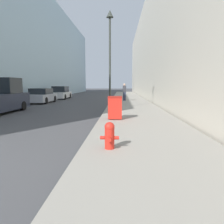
# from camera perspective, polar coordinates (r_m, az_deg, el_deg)

# --- Properties ---
(sidewalk_right) EXTENTS (3.88, 60.00, 0.15)m
(sidewalk_right) POSITION_cam_1_polar(r_m,az_deg,el_deg) (21.56, 4.73, 2.54)
(sidewalk_right) COLOR gray
(sidewalk_right) RESTS_ON ground
(building_left_glass) EXTENTS (12.00, 60.00, 14.03)m
(building_left_glass) POSITION_cam_1_polar(r_m,az_deg,el_deg) (33.80, -26.28, 15.31)
(building_left_glass) COLOR #99B7C6
(building_left_glass) RESTS_ON ground
(building_right_stone) EXTENTS (12.00, 60.00, 12.38)m
(building_right_stone) POSITION_cam_1_polar(r_m,az_deg,el_deg) (31.10, 19.73, 14.86)
(building_right_stone) COLOR beige
(building_right_stone) RESTS_ON ground
(fire_hydrant) EXTENTS (0.49, 0.38, 0.70)m
(fire_hydrant) POSITION_cam_1_polar(r_m,az_deg,el_deg) (5.66, -0.65, -5.97)
(fire_hydrant) COLOR red
(fire_hydrant) RESTS_ON sidewalk_right
(trash_bin) EXTENTS (0.67, 0.60, 1.11)m
(trash_bin) POSITION_cam_1_polar(r_m,az_deg,el_deg) (10.46, 0.81, 1.21)
(trash_bin) COLOR red
(trash_bin) RESTS_ON sidewalk_right
(lamppost) EXTENTS (0.46, 0.46, 6.44)m
(lamppost) POSITION_cam_1_polar(r_m,az_deg,el_deg) (15.00, -0.56, 17.17)
(lamppost) COLOR #2D332D
(lamppost) RESTS_ON sidewalk_right
(parked_sedan_near) EXTENTS (1.99, 4.41, 1.44)m
(parked_sedan_near) POSITION_cam_1_polar(r_m,az_deg,el_deg) (22.84, -17.97, 3.98)
(parked_sedan_near) COLOR #A3A8B2
(parked_sedan_near) RESTS_ON ground
(parked_sedan_far) EXTENTS (1.95, 4.48, 1.60)m
(parked_sedan_far) POSITION_cam_1_polar(r_m,az_deg,el_deg) (28.74, -13.27, 4.83)
(parked_sedan_far) COLOR silver
(parked_sedan_far) RESTS_ON ground
(pedestrian_on_sidewalk) EXTENTS (0.36, 0.23, 1.77)m
(pedestrian_on_sidewalk) POSITION_cam_1_polar(r_m,az_deg,el_deg) (22.71, 3.26, 5.22)
(pedestrian_on_sidewalk) COLOR #2D3347
(pedestrian_on_sidewalk) RESTS_ON sidewalk_right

